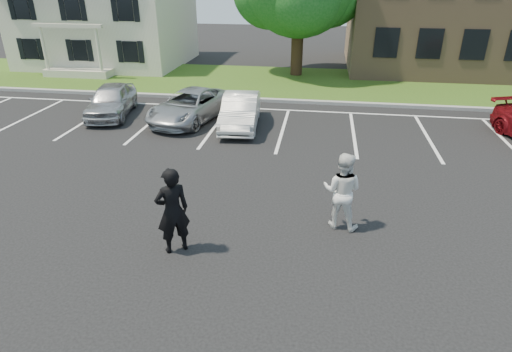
# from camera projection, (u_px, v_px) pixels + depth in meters

# --- Properties ---
(ground_plane) EXTENTS (90.00, 90.00, 0.00)m
(ground_plane) POSITION_uv_depth(u_px,v_px,m) (249.00, 242.00, 10.10)
(ground_plane) COLOR black
(ground_plane) RESTS_ON ground
(curb) EXTENTS (40.00, 0.30, 0.15)m
(curb) POSITION_uv_depth(u_px,v_px,m) (291.00, 101.00, 20.76)
(curb) COLOR gray
(curb) RESTS_ON ground
(grass_strip) EXTENTS (44.00, 8.00, 0.08)m
(grass_strip) POSITION_uv_depth(u_px,v_px,m) (297.00, 83.00, 24.34)
(grass_strip) COLOR #2A4A16
(grass_strip) RESTS_ON ground
(stall_lines) EXTENTS (34.00, 5.36, 0.01)m
(stall_lines) POSITION_uv_depth(u_px,v_px,m) (318.00, 124.00, 17.88)
(stall_lines) COLOR white
(stall_lines) RESTS_ON ground
(house) EXTENTS (10.30, 9.22, 7.60)m
(house) POSITION_uv_depth(u_px,v_px,m) (105.00, 4.00, 28.04)
(house) COLOR beige
(house) RESTS_ON ground
(man_black_suit) EXTENTS (0.89, 0.83, 2.05)m
(man_black_suit) POSITION_uv_depth(u_px,v_px,m) (173.00, 211.00, 9.37)
(man_black_suit) COLOR black
(man_black_suit) RESTS_ON ground
(man_white_shirt) EXTENTS (1.10, 0.95, 1.96)m
(man_white_shirt) POSITION_uv_depth(u_px,v_px,m) (342.00, 191.00, 10.33)
(man_white_shirt) COLOR white
(man_white_shirt) RESTS_ON ground
(car_silver_west) EXTENTS (2.35, 4.24, 1.37)m
(car_silver_west) POSITION_uv_depth(u_px,v_px,m) (111.00, 100.00, 18.66)
(car_silver_west) COLOR #B1B1B6
(car_silver_west) RESTS_ON ground
(car_silver_minivan) EXTENTS (3.16, 4.95, 1.27)m
(car_silver_minivan) POSITION_uv_depth(u_px,v_px,m) (190.00, 106.00, 18.07)
(car_silver_minivan) COLOR #A1A4A9
(car_silver_minivan) RESTS_ON ground
(car_white_sedan) EXTENTS (1.74, 4.11, 1.32)m
(car_white_sedan) POSITION_uv_depth(u_px,v_px,m) (240.00, 111.00, 17.31)
(car_white_sedan) COLOR silver
(car_white_sedan) RESTS_ON ground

